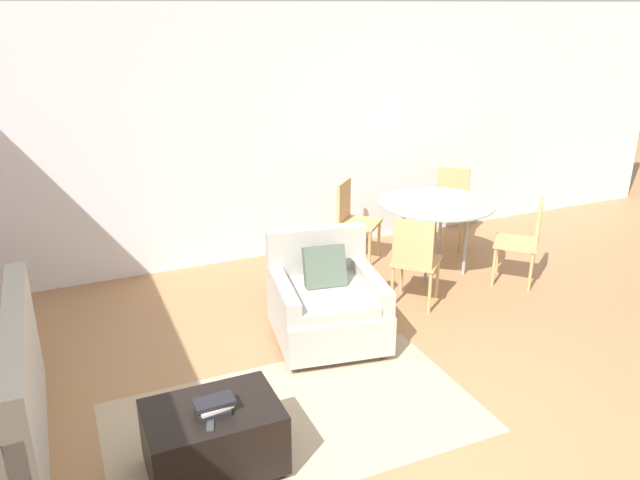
# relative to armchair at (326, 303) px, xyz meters

# --- Properties ---
(ground_plane) EXTENTS (20.00, 20.00, 0.00)m
(ground_plane) POSITION_rel_armchair_xyz_m (-0.11, -1.66, -0.34)
(ground_plane) COLOR #A3754C
(wall_back) EXTENTS (12.00, 0.06, 2.75)m
(wall_back) POSITION_rel_armchair_xyz_m (-0.11, 2.06, 1.03)
(wall_back) COLOR white
(wall_back) RESTS_ON ground_plane
(area_rug) EXTENTS (2.58, 1.45, 0.01)m
(area_rug) POSITION_rel_armchair_xyz_m (-0.65, -0.93, -0.34)
(area_rug) COLOR tan
(area_rug) RESTS_ON ground_plane
(armchair) EXTENTS (1.01, 1.05, 0.90)m
(armchair) POSITION_rel_armchair_xyz_m (0.00, 0.00, 0.00)
(armchair) COLOR #B2ADA3
(armchair) RESTS_ON ground_plane
(ottoman) EXTENTS (0.81, 0.55, 0.45)m
(ottoman) POSITION_rel_armchair_xyz_m (-1.30, -1.21, -0.10)
(ottoman) COLOR black
(ottoman) RESTS_ON ground_plane
(book_stack) EXTENTS (0.24, 0.19, 0.08)m
(book_stack) POSITION_rel_armchair_xyz_m (-1.30, -1.24, 0.15)
(book_stack) COLOR black
(book_stack) RESTS_ON ottoman
(tv_remote_primary) EXTENTS (0.08, 0.14, 0.01)m
(tv_remote_primary) POSITION_rel_armchair_xyz_m (-1.35, -1.36, 0.11)
(tv_remote_primary) COLOR #333338
(tv_remote_primary) RESTS_ON ottoman
(dining_table) EXTENTS (1.22, 1.22, 0.77)m
(dining_table) POSITION_rel_armchair_xyz_m (1.67, 0.90, 0.35)
(dining_table) COLOR #8C9E99
(dining_table) RESTS_ON ground_plane
(dining_chair_near_left) EXTENTS (0.59, 0.59, 0.90)m
(dining_chair_near_left) POSITION_rel_armchair_xyz_m (1.01, 0.24, 0.17)
(dining_chair_near_left) COLOR tan
(dining_chair_near_left) RESTS_ON ground_plane
(dining_chair_near_right) EXTENTS (0.59, 0.59, 0.90)m
(dining_chair_near_right) POSITION_rel_armchair_xyz_m (2.33, 0.24, 0.17)
(dining_chair_near_right) COLOR tan
(dining_chair_near_right) RESTS_ON ground_plane
(dining_chair_far_left) EXTENTS (0.59, 0.59, 0.90)m
(dining_chair_far_left) POSITION_rel_armchair_xyz_m (1.01, 1.56, 0.17)
(dining_chair_far_left) COLOR tan
(dining_chair_far_left) RESTS_ON ground_plane
(dining_chair_far_right) EXTENTS (0.59, 0.59, 0.90)m
(dining_chair_far_right) POSITION_rel_armchair_xyz_m (2.33, 1.56, 0.17)
(dining_chair_far_right) COLOR tan
(dining_chair_far_right) RESTS_ON ground_plane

